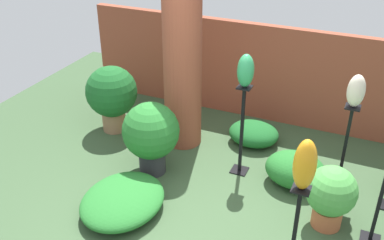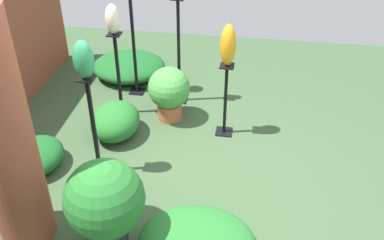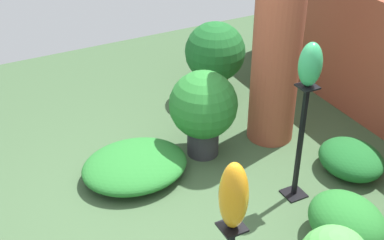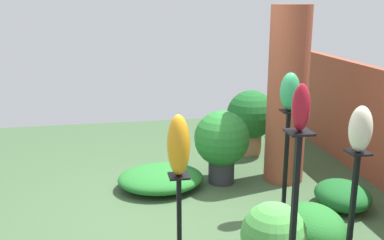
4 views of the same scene
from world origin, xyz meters
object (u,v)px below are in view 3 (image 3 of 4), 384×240
Objects in this scene: brick_pillar at (278,43)px; potted_plant_front_right at (203,108)px; potted_plant_mid_right at (215,55)px; art_vase_amber at (234,196)px; pedestal_jade at (300,148)px; art_vase_jade at (310,64)px.

potted_plant_front_right is (-0.05, -0.81, -0.55)m from brick_pillar.
brick_pillar reaches higher than potted_plant_mid_right.
art_vase_amber reaches higher than potted_plant_front_right.
brick_pillar is 2.28× the size of potted_plant_mid_right.
brick_pillar is 1.89× the size of pedestal_jade.
art_vase_jade reaches higher than pedestal_jade.
art_vase_amber is at bearing -41.23° from brick_pillar.
brick_pillar is 1.18m from potted_plant_mid_right.
art_vase_amber is at bearing -53.83° from art_vase_jade.
brick_pillar is 1.05m from art_vase_jade.
art_vase_jade is at bearing -90.00° from pedestal_jade.
art_vase_jade reaches higher than potted_plant_front_right.
pedestal_jade is 2.01m from potted_plant_mid_right.
potted_plant_front_right is (-0.99, -0.44, 0.02)m from pedestal_jade.
brick_pillar is at bearing 158.67° from art_vase_jade.
potted_plant_front_right is (-1.93, 0.84, -0.62)m from art_vase_amber.
brick_pillar is 1.16m from pedestal_jade.
art_vase_amber is 0.53× the size of potted_plant_front_right.
art_vase_jade is 1.35m from potted_plant_front_right.
art_vase_jade is (0.95, -0.37, 0.26)m from brick_pillar.
potted_plant_front_right is (-0.99, -0.44, -0.81)m from art_vase_jade.
pedestal_jade is at bearing 126.17° from art_vase_amber.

